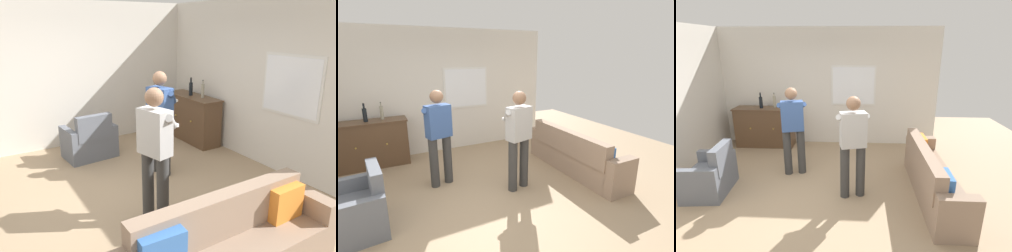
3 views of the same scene
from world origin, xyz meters
TOP-DOWN VIEW (x-y plane):
  - ground at (0.00, 0.00)m, footprint 10.40×10.40m
  - wall_back_with_window at (0.02, 2.66)m, footprint 5.20×0.15m
  - couch at (1.94, 0.25)m, footprint 0.57×2.32m
  - armchair at (-1.74, 0.14)m, footprint 0.72×0.93m
  - sideboard_cabinet at (-1.54, 2.30)m, footprint 1.41×0.49m
  - bottle_wine_green at (-1.58, 2.28)m, footprint 0.08×0.08m
  - bottle_liquor_amber at (-1.28, 2.36)m, footprint 0.07×0.07m
  - person_standing_left at (-0.48, 0.91)m, footprint 0.54×0.51m
  - person_standing_right at (0.65, 0.17)m, footprint 0.54×0.51m

SIDE VIEW (x-z plane):
  - ground at x=0.00m, z-range 0.00..0.00m
  - armchair at x=-1.74m, z-range -0.14..0.71m
  - couch at x=1.94m, z-range -0.09..0.76m
  - sideboard_cabinet at x=-1.54m, z-range 0.00..0.96m
  - person_standing_left at x=-0.48m, z-range 0.10..1.78m
  - person_standing_right at x=0.65m, z-range 0.10..1.78m
  - bottle_liquor_amber at x=-1.28m, z-range 0.92..1.27m
  - bottle_wine_green at x=-1.58m, z-range 0.92..1.29m
  - wall_back_with_window at x=0.02m, z-range 0.00..2.80m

